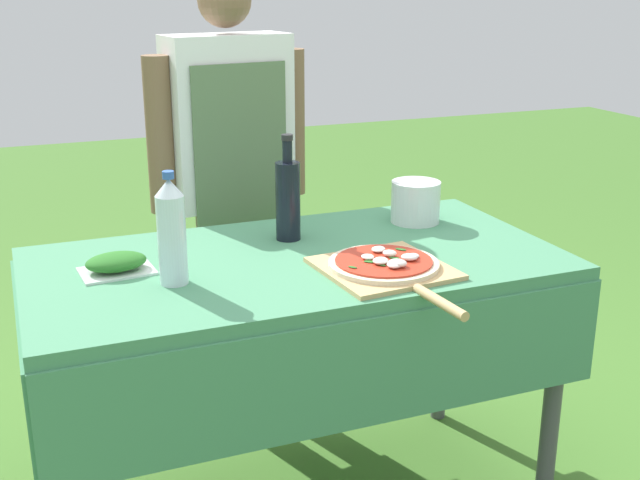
% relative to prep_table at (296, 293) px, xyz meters
% --- Properties ---
extents(prep_table, '(1.42, 0.74, 0.78)m').
position_rel_prep_table_xyz_m(prep_table, '(0.00, 0.00, 0.00)').
color(prep_table, '#478960').
rests_on(prep_table, ground).
extents(person_cook, '(0.56, 0.24, 1.51)m').
position_rel_prep_table_xyz_m(person_cook, '(0.01, 0.68, 0.21)').
color(person_cook, '#70604C').
rests_on(person_cook, ground).
extents(pizza_on_peel, '(0.33, 0.51, 0.05)m').
position_rel_prep_table_xyz_m(pizza_on_peel, '(0.17, -0.19, 0.12)').
color(pizza_on_peel, tan).
rests_on(pizza_on_peel, prep_table).
extents(oil_bottle, '(0.07, 0.07, 0.30)m').
position_rel_prep_table_xyz_m(oil_bottle, '(0.03, 0.16, 0.22)').
color(oil_bottle, black).
rests_on(oil_bottle, prep_table).
extents(water_bottle, '(0.07, 0.07, 0.28)m').
position_rel_prep_table_xyz_m(water_bottle, '(-0.34, -0.07, 0.23)').
color(water_bottle, silver).
rests_on(water_bottle, prep_table).
extents(herb_container, '(0.19, 0.14, 0.05)m').
position_rel_prep_table_xyz_m(herb_container, '(-0.46, 0.06, 0.13)').
color(herb_container, silver).
rests_on(herb_container, prep_table).
extents(mixing_tub, '(0.15, 0.15, 0.13)m').
position_rel_prep_table_xyz_m(mixing_tub, '(0.45, 0.17, 0.16)').
color(mixing_tub, silver).
rests_on(mixing_tub, prep_table).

